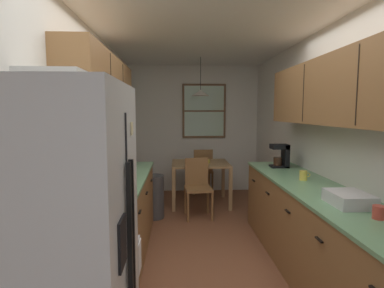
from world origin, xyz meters
name	(u,v)px	position (x,y,z in m)	size (l,w,h in m)	color
ground_plane	(205,243)	(0.00, 1.00, 0.00)	(12.00, 12.00, 0.00)	brown
wall_left	(91,142)	(-1.35, 1.00, 1.27)	(0.10, 9.00, 2.55)	silver
wall_right	(316,141)	(1.35, 1.00, 1.27)	(0.10, 9.00, 2.55)	silver
wall_back	(194,129)	(0.00, 3.65, 1.27)	(4.40, 0.10, 2.55)	silver
ceiling_slab	(206,28)	(0.00, 1.00, 2.59)	(4.40, 9.00, 0.08)	white
refrigerator	(55,264)	(-0.94, -1.19, 0.88)	(0.74, 0.77, 1.76)	silver
stove_range	(88,271)	(-0.99, -0.49, 0.47)	(0.66, 0.58, 1.10)	silver
microwave_over_range	(65,98)	(-1.11, -0.49, 1.72)	(0.39, 0.64, 0.34)	white
counter_left	(120,215)	(-1.00, 0.80, 0.45)	(0.64, 2.00, 0.90)	olive
upper_cabinets_left	(103,87)	(-1.14, 0.75, 1.89)	(0.33, 2.08, 0.64)	olive
counter_right	(319,236)	(1.00, 0.09, 0.45)	(0.64, 3.25, 0.90)	olive
upper_cabinets_right	(343,90)	(1.14, 0.04, 1.82)	(0.33, 2.93, 0.64)	olive
dining_table	(200,169)	(0.07, 2.66, 0.63)	(0.99, 0.87, 0.74)	#A87F51
dining_chair_near	(198,185)	(-0.02, 2.02, 0.50)	(0.43, 0.43, 0.90)	olive
dining_chair_far	(202,169)	(0.16, 3.31, 0.50)	(0.43, 0.43, 0.90)	olive
pendant_light	(201,93)	(0.07, 2.66, 1.95)	(0.31, 0.31, 0.65)	black
back_window	(204,111)	(0.21, 3.58, 1.64)	(0.87, 0.05, 1.08)	brown
trash_bin	(154,197)	(-0.70, 1.97, 0.33)	(0.31, 0.31, 0.66)	#3F3F42
storage_canister	(99,186)	(-1.00, -0.08, 1.00)	(0.12, 0.12, 0.20)	#D84C19
dish_towel	(139,257)	(-0.64, -0.35, 0.50)	(0.02, 0.16, 0.24)	white
coffee_maker	(282,155)	(1.03, 1.27, 1.06)	(0.22, 0.18, 0.30)	black
mug_by_coffeemaker	(379,212)	(1.03, -0.69, 0.95)	(0.12, 0.08, 0.09)	#BF3F33
mug_spare	(303,175)	(1.00, 0.50, 0.95)	(0.12, 0.08, 0.10)	#E5CC4C
dish_rack	(349,199)	(1.00, -0.38, 0.95)	(0.28, 0.34, 0.10)	silver
table_serving_bowl	(205,161)	(0.15, 2.65, 0.77)	(0.17, 0.17, 0.06)	#E0D14C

